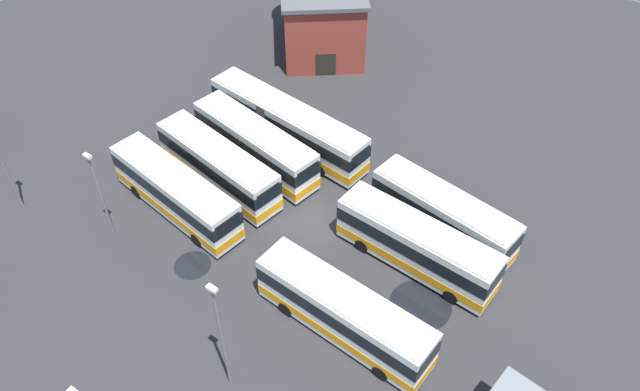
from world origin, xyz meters
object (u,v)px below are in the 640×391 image
bus_row0_slot2 (255,144)px  bus_row0_slot3 (287,124)px  bus_row1_slot0 (344,312)px  lamp_post_by_building (100,193)px  bus_row0_slot1 (218,165)px  depot_building (322,16)px  lamp_post_near_entrance (3,163)px  lamp_post_far_corner (221,335)px  bus_row1_slot2 (417,245)px  bus_row0_slot0 (176,192)px  bus_row1_slot3 (443,215)px

bus_row0_slot2 → bus_row0_slot3: size_ratio=0.79×
bus_row1_slot0 → lamp_post_by_building: lamp_post_by_building is taller
bus_row0_slot1 → depot_building: depot_building is taller
bus_row0_slot1 → bus_row0_slot3: size_ratio=0.76×
lamp_post_by_building → bus_row0_slot2: bearing=74.6°
lamp_post_near_entrance → lamp_post_far_corner: lamp_post_far_corner is taller
bus_row1_slot2 → bus_row0_slot1: bearing=-174.1°
bus_row0_slot1 → bus_row0_slot2: bearing=78.8°
bus_row0_slot1 → bus_row0_slot2: (0.67, 3.35, 0.00)m
bus_row0_slot1 → bus_row1_slot0: 15.35m
bus_row0_slot0 → bus_row0_slot1: size_ratio=1.03×
bus_row0_slot1 → depot_building: (-5.00, 20.05, 1.41)m
bus_row1_slot2 → bus_row1_slot0: bearing=-97.7°
bus_row0_slot1 → depot_building: 20.71m
bus_row0_slot2 → lamp_post_by_building: lamp_post_by_building is taller
bus_row1_slot3 → bus_row1_slot0: bearing=-96.1°
bus_row1_slot2 → lamp_post_near_entrance: (-25.41, -11.43, 2.18)m
bus_row1_slot0 → bus_row1_slot3: bearing=83.9°
bus_row0_slot0 → depot_building: (-4.46, 23.79, 1.41)m
bus_row0_slot3 → bus_row1_slot2: (14.27, -5.11, -0.00)m
bus_row1_slot0 → depot_building: 31.96m
depot_building → lamp_post_near_entrance: (-5.07, -29.90, 0.78)m
depot_building → bus_row0_slot0: bearing=-79.4°
bus_row1_slot3 → bus_row0_slot2: bearing=-174.0°
bus_row1_slot3 → bus_row0_slot1: bearing=-162.4°
bus_row0_slot1 → lamp_post_far_corner: size_ratio=1.28×
bus_row0_slot2 → lamp_post_by_building: (-3.13, -11.37, 2.15)m
lamp_post_far_corner → lamp_post_by_building: (-13.63, 3.67, -0.69)m
bus_row1_slot0 → lamp_post_by_building: bearing=-170.9°
bus_row0_slot1 → bus_row1_slot2: 15.42m
bus_row0_slot1 → lamp_post_by_building: lamp_post_by_building is taller
bus_row0_slot1 → lamp_post_by_building: (-2.46, -8.02, 2.15)m
bus_row0_slot1 → depot_building: size_ratio=0.87×
lamp_post_near_entrance → lamp_post_by_building: size_ratio=1.01×
bus_row0_slot2 → bus_row0_slot3: (0.40, 3.34, 0.00)m
bus_row0_slot0 → bus_row1_slot2: bearing=18.5°
bus_row1_slot2 → depot_building: bearing=137.8°
bus_row0_slot0 → bus_row0_slot3: size_ratio=0.78×
bus_row1_slot3 → lamp_post_far_corner: lamp_post_far_corner is taller
bus_row1_slot2 → bus_row1_slot3: bearing=87.4°
bus_row1_slot3 → bus_row1_slot2: bearing=-92.6°
bus_row0_slot2 → lamp_post_far_corner: (10.50, -15.05, 2.84)m
bus_row0_slot0 → lamp_post_near_entrance: lamp_post_near_entrance is taller
bus_row1_slot2 → depot_building: 27.50m
depot_building → bus_row0_slot1: bearing=-76.0°
bus_row0_slot0 → bus_row0_slot3: (1.60, 10.44, 0.00)m
bus_row0_slot3 → lamp_post_near_entrance: bearing=-123.9°
bus_row0_slot1 → bus_row1_slot0: (14.40, -5.31, 0.00)m
bus_row0_slot0 → bus_row1_slot2: 16.75m
bus_row0_slot1 → lamp_post_by_building: bearing=-107.1°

